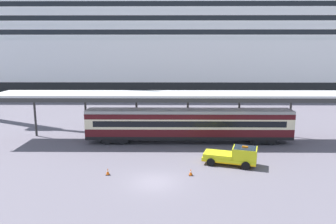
# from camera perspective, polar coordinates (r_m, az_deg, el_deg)

# --- Properties ---
(ground_plane) EXTENTS (400.00, 400.00, 0.00)m
(ground_plane) POSITION_cam_1_polar(r_m,az_deg,el_deg) (28.44, -2.37, -12.23)
(ground_plane) COLOR #5F5A66
(cruise_ship) EXTENTS (176.44, 22.05, 45.20)m
(cruise_ship) POSITION_cam_1_polar(r_m,az_deg,el_deg) (83.27, 1.74, 13.77)
(cruise_ship) COLOR black
(cruise_ship) RESTS_ON ground
(platform_canopy) EXTENTS (46.51, 5.44, 6.05)m
(platform_canopy) POSITION_cam_1_polar(r_m,az_deg,el_deg) (39.10, 3.72, 2.94)
(platform_canopy) COLOR silver
(platform_canopy) RESTS_ON ground
(train_carriage) EXTENTS (24.74, 2.81, 4.11)m
(train_carriage) POSITION_cam_1_polar(r_m,az_deg,el_deg) (39.29, 3.70, -2.14)
(train_carriage) COLOR black
(train_carriage) RESTS_ON ground
(service_truck) EXTENTS (5.56, 3.45, 2.02)m
(service_truck) POSITION_cam_1_polar(r_m,az_deg,el_deg) (32.59, 11.74, -7.53)
(service_truck) COLOR yellow
(service_truck) RESTS_ON ground
(traffic_cone_near) EXTENTS (0.36, 0.36, 0.65)m
(traffic_cone_near) POSITION_cam_1_polar(r_m,az_deg,el_deg) (30.23, -10.61, -10.32)
(traffic_cone_near) COLOR black
(traffic_cone_near) RESTS_ON ground
(traffic_cone_mid) EXTENTS (0.36, 0.36, 0.63)m
(traffic_cone_mid) POSITION_cam_1_polar(r_m,az_deg,el_deg) (29.69, 4.05, -10.57)
(traffic_cone_mid) COLOR black
(traffic_cone_mid) RESTS_ON ground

